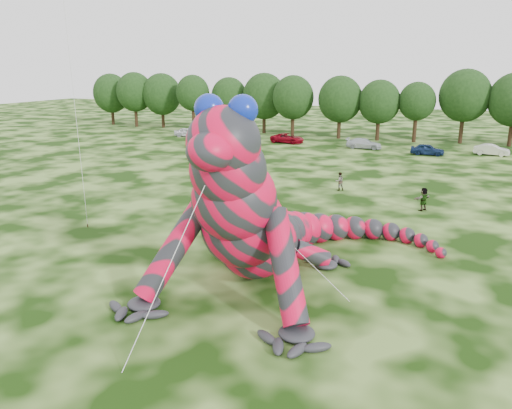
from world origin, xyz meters
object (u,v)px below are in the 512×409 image
(tree_10, at_px, (464,107))
(tree_7, at_px, (340,107))
(tree_6, at_px, (293,106))
(spectator_0, at_px, (252,173))
(spectator_1, at_px, (339,181))
(tree_2, at_px, (162,101))
(car_4, at_px, (427,149))
(car_3, at_px, (364,143))
(inflatable_gecko, at_px, (264,184))
(car_5, at_px, (492,150))
(tree_9, at_px, (416,112))
(tree_0, at_px, (112,99))
(spectator_5, at_px, (423,199))
(tree_3, at_px, (193,103))
(tree_8, at_px, (379,110))
(tree_1, at_px, (135,100))
(car_2, at_px, (288,138))
(car_1, at_px, (236,135))
(tree_5, at_px, (264,103))
(car_0, at_px, (187,132))

(tree_10, bearing_deg, tree_7, -174.20)
(tree_6, xyz_separation_m, spectator_0, (6.72, -32.62, -3.88))
(tree_7, relative_size, spectator_1, 5.73)
(tree_2, bearing_deg, car_4, -14.82)
(car_4, bearing_deg, car_3, 76.59)
(tree_2, bearing_deg, inflatable_gecko, -52.88)
(car_5, xyz_separation_m, spectator_1, (-13.39, -25.29, 0.14))
(tree_9, distance_m, spectator_1, 33.84)
(tree_6, bearing_deg, spectator_0, -78.36)
(tree_0, xyz_separation_m, spectator_5, (59.87, -39.34, -3.85))
(car_4, bearing_deg, tree_3, 75.11)
(spectator_0, bearing_deg, tree_9, 4.79)
(tree_3, relative_size, tree_9, 1.09)
(tree_6, relative_size, tree_8, 1.06)
(spectator_1, bearing_deg, inflatable_gecko, 53.47)
(tree_6, height_order, spectator_0, tree_6)
(spectator_5, bearing_deg, tree_9, -137.11)
(tree_0, height_order, car_4, tree_0)
(tree_1, height_order, spectator_1, tree_1)
(spectator_0, bearing_deg, tree_1, 72.29)
(inflatable_gecko, bearing_deg, car_3, 92.60)
(tree_0, xyz_separation_m, car_4, (58.30, -12.84, -4.06))
(tree_0, height_order, tree_1, tree_1)
(tree_3, xyz_separation_m, car_2, (19.87, -7.77, -4.03))
(car_5, bearing_deg, car_1, 95.99)
(car_5, height_order, spectator_5, spectator_5)
(car_2, xyz_separation_m, spectator_1, (13.65, -25.46, 0.14))
(spectator_0, bearing_deg, car_4, -8.66)
(tree_1, height_order, tree_5, tree_1)
(tree_9, height_order, car_2, tree_9)
(tree_7, distance_m, tree_10, 17.58)
(inflatable_gecko, relative_size, tree_3, 2.06)
(inflatable_gecko, distance_m, tree_0, 76.27)
(tree_1, height_order, car_4, tree_1)
(inflatable_gecko, xyz_separation_m, spectator_5, (7.04, 15.67, -3.96))
(car_0, bearing_deg, tree_5, -54.87)
(tree_9, xyz_separation_m, car_2, (-16.91, -8.05, -3.65))
(tree_0, relative_size, car_0, 2.32)
(tree_8, height_order, spectator_1, tree_8)
(tree_3, bearing_deg, car_0, -68.14)
(car_0, distance_m, car_5, 43.92)
(car_3, bearing_deg, tree_2, 72.18)
(tree_10, distance_m, car_1, 33.22)
(tree_3, bearing_deg, tree_1, 175.55)
(tree_0, relative_size, tree_9, 1.10)
(tree_9, xyz_separation_m, car_1, (-25.36, -7.60, -3.65))
(car_1, bearing_deg, inflatable_gecko, -150.60)
(tree_0, xyz_separation_m, car_1, (30.26, -9.49, -4.07))
(tree_0, distance_m, car_0, 24.20)
(tree_10, xyz_separation_m, car_3, (-12.02, -10.15, -4.56))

